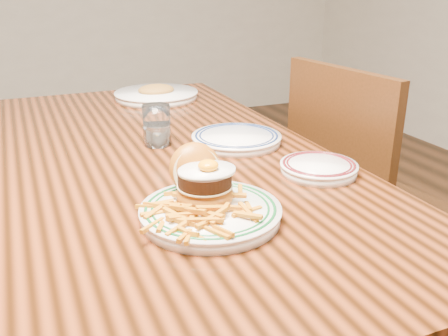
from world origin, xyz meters
name	(u,v)px	position (x,y,z in m)	size (l,w,h in m)	color
table	(157,186)	(0.00, 0.00, 0.66)	(0.85, 1.60, 0.75)	black
chair_right	(361,201)	(0.66, -0.01, 0.50)	(0.49, 0.49, 0.94)	#3E1F0C
main_plate	(208,200)	(0.00, -0.38, 0.79)	(0.27, 0.28, 0.13)	white
side_plate	(319,167)	(0.31, -0.28, 0.77)	(0.18, 0.18, 0.03)	white
rear_plate	(236,138)	(0.23, 0.00, 0.77)	(0.24, 0.24, 0.03)	white
water_glass	(157,128)	(0.03, 0.07, 0.80)	(0.07, 0.07, 0.11)	white
far_plate	(156,94)	(0.17, 0.58, 0.77)	(0.30, 0.30, 0.05)	white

